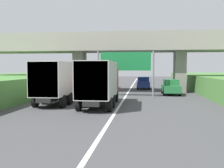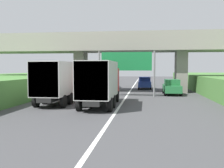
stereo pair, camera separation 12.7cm
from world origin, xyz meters
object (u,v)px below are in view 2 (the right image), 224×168
object	(u,v)px
overhead_highway_sign	(126,64)
truck_black	(98,75)
car_blue	(145,83)
truck_white	(60,80)
car_green	(172,87)
truck_red	(100,81)

from	to	relation	value
overhead_highway_sign	truck_black	bearing A→B (deg)	116.66
truck_black	car_blue	size ratio (longest dim) A/B	1.78
truck_black	car_blue	world-z (taller)	truck_black
truck_white	car_green	bearing A→B (deg)	39.82
overhead_highway_sign	truck_black	distance (m)	10.83
truck_black	car_green	size ratio (longest dim) A/B	1.78
overhead_highway_sign	truck_black	world-z (taller)	overhead_highway_sign
car_green	overhead_highway_sign	bearing A→B (deg)	-153.16
truck_red	car_green	xyz separation A→B (m)	(6.34, 9.61, -1.08)
car_blue	truck_white	bearing A→B (deg)	-113.37
car_blue	car_green	size ratio (longest dim) A/B	1.00
truck_red	car_green	distance (m)	11.56
overhead_highway_sign	car_green	xyz separation A→B (m)	(4.87, 2.46, -2.55)
truck_white	car_green	xyz separation A→B (m)	(10.00, 8.34, -1.08)
overhead_highway_sign	car_blue	size ratio (longest dim) A/B	1.43
overhead_highway_sign	truck_white	size ratio (longest dim) A/B	0.81
truck_black	truck_red	distance (m)	17.07
overhead_highway_sign	truck_black	xyz separation A→B (m)	(-4.82, 9.59, -1.47)
truck_white	truck_red	distance (m)	3.88
truck_red	car_green	size ratio (longest dim) A/B	1.78
truck_red	truck_black	bearing A→B (deg)	101.32
overhead_highway_sign	car_blue	distance (m)	10.79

